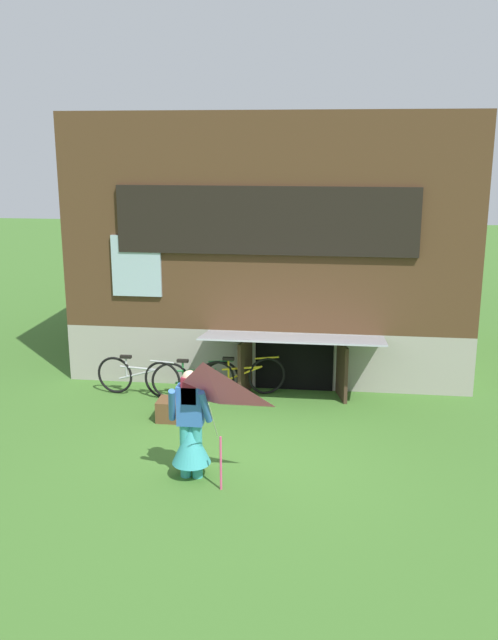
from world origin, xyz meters
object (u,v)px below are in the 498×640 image
(kite, at_px, (204,399))
(bicycle_green, at_px, (196,379))
(wooden_crate, at_px, (174,410))
(bicycle_silver, at_px, (138,377))
(person, at_px, (191,433))
(bicycle_yellow, at_px, (241,377))

(kite, bearing_deg, bicycle_green, 103.44)
(bicycle_green, xyz_separation_m, wooden_crate, (-0.15, -1.05, -0.17))
(bicycle_silver, bearing_deg, person, -52.59)
(bicycle_green, bearing_deg, wooden_crate, -111.83)
(bicycle_yellow, xyz_separation_m, bicycle_silver, (-1.80, -0.22, -0.00))
(bicycle_green, relative_size, bicycle_silver, 0.96)
(bicycle_yellow, height_order, wooden_crate, bicycle_yellow)
(bicycle_silver, distance_m, wooden_crate, 1.34)
(person, height_order, bicycle_green, person)
(person, distance_m, bicycle_silver, 3.32)
(kite, distance_m, wooden_crate, 2.89)
(person, distance_m, bicycle_green, 3.02)
(person, height_order, bicycle_silver, person)
(kite, distance_m, bicycle_silver, 4.04)
(wooden_crate, bearing_deg, bicycle_green, 81.73)
(kite, height_order, bicycle_silver, kite)
(person, bearing_deg, wooden_crate, 124.87)
(bicycle_green, relative_size, wooden_crate, 3.01)
(kite, xyz_separation_m, bicycle_yellow, (-0.05, 3.67, -0.97))
(bicycle_yellow, bearing_deg, wooden_crate, -147.59)
(wooden_crate, bearing_deg, kite, -68.04)
(bicycle_silver, bearing_deg, kite, -52.63)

